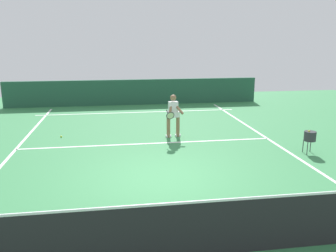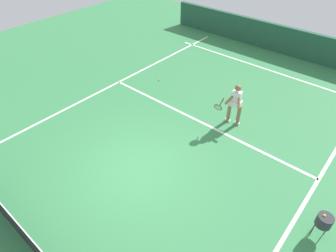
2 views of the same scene
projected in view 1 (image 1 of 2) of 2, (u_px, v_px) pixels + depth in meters
The scene contains 9 objects.
ground_plane at pixel (160, 178), 8.92m from camera, with size 28.43×28.43×0.00m, color #38844C.
court_back_wall at pixel (135, 92), 18.96m from camera, with size 13.57×0.24×1.36m, color #23513D.
baseline_marking at pixel (138, 112), 17.01m from camera, with size 9.57×0.10×0.01m, color white.
service_line_marking at pixel (148, 143), 11.90m from camera, with size 8.57×0.10×0.01m, color white.
sideline_left_marking at pixel (315, 169), 9.55m from camera, with size 0.10×19.87×0.01m, color white.
court_net at pixel (187, 230), 5.56m from camera, with size 9.25×0.08×1.07m.
tennis_player at pixel (173, 114), 12.51m from camera, with size 0.72×1.01×1.55m.
tennis_ball_near at pixel (61, 137), 12.65m from camera, with size 0.07×0.07×0.07m, color #D1E533.
ball_hopper at pixel (310, 136), 10.78m from camera, with size 0.36×0.36×0.74m.
Camera 1 is at (1.05, 8.27, 3.44)m, focal length 37.40 mm.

